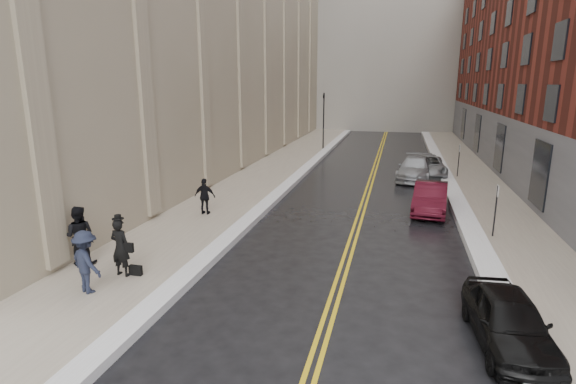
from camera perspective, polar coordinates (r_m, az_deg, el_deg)
The scene contains 18 objects.
ground at distance 12.69m, azimuth -6.75°, elevation -15.05°, with size 160.00×160.00×0.00m, color black.
sidewalk_left at distance 28.36m, azimuth -4.01°, elevation 1.47°, with size 4.00×64.00×0.15m, color gray.
sidewalk_right at distance 27.50m, azimuth 23.86°, elevation -0.09°, with size 3.00×64.00×0.15m, color gray.
lane_stripe_a at distance 27.11m, azimuth 9.97°, elevation 0.56°, with size 0.12×64.00×0.01m, color gold.
lane_stripe_b at distance 27.10m, azimuth 10.48°, elevation 0.53°, with size 0.12×64.00×0.01m, color gold.
snow_ridge_left at distance 27.75m, azimuth 0.51°, elevation 1.34°, with size 0.70×60.80×0.26m, color white.
snow_ridge_right at distance 27.21m, azimuth 20.05°, elevation 0.29°, with size 0.85×60.80×0.30m, color white.
traffic_signal at distance 41.02m, azimuth 4.55°, elevation 9.50°, with size 0.18×0.15×5.20m.
parking_sign_near at distance 19.36m, azimuth 24.89°, elevation -1.72°, with size 0.06×0.35×2.23m.
parking_sign_far at distance 30.98m, azimuth 20.88°, elevation 4.05°, with size 0.06×0.35×2.23m.
car_black at distance 12.13m, azimuth 26.22°, elevation -14.42°, with size 1.54×3.82×1.30m, color black.
car_maroon at distance 22.54m, azimuth 17.61°, elevation -0.72°, with size 1.50×4.31×1.42m, color #410B17.
car_silver_near at distance 30.00m, azimuth 15.84°, elevation 2.92°, with size 2.03×4.99×1.45m, color #929499.
car_silver_far at distance 31.23m, azimuth 17.18°, elevation 3.19°, with size 2.33×5.05×1.40m, color gray.
pedestrian_main at distance 15.05m, azimuth -20.50°, elevation -6.60°, with size 0.68×0.45×1.86m, color black.
pedestrian_a at distance 16.49m, azimuth -25.00°, elevation -5.02°, with size 0.97×0.76×2.00m, color black.
pedestrian_b at distance 14.27m, azimuth -24.24°, elevation -8.09°, with size 1.20×0.69×1.86m, color #1B2031.
pedestrian_c at distance 20.99m, azimuth -10.51°, elevation -0.55°, with size 0.99×0.41×1.68m, color black.
Camera 1 is at (4.04, -10.37, 6.09)m, focal length 28.00 mm.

